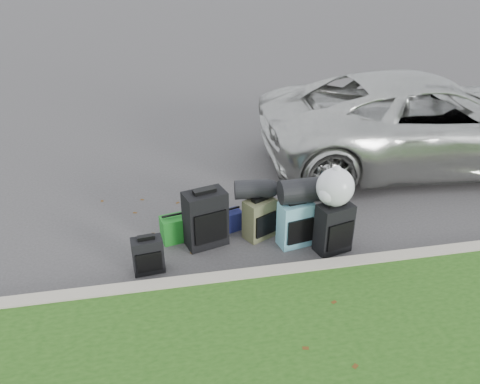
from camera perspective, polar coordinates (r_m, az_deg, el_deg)
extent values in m
plane|color=#383535|center=(6.31, 1.24, -5.17)|extent=(120.00, 120.00, 0.00)
cube|color=#9E937F|center=(5.48, 3.46, -10.11)|extent=(120.00, 0.18, 0.15)
imported|color=#B7B7B2|center=(8.68, 21.71, 8.03)|extent=(5.84, 3.08, 1.56)
cube|color=black|center=(5.63, -11.16, -7.58)|extent=(0.38, 0.24, 0.45)
cube|color=black|center=(5.95, -4.24, -3.27)|extent=(0.58, 0.44, 0.75)
cube|color=#3E3F27|center=(6.14, 2.39, -3.26)|extent=(0.47, 0.40, 0.55)
cube|color=teal|center=(6.00, 6.77, -3.90)|extent=(0.46, 0.33, 0.60)
cube|color=black|center=(5.95, 11.36, -4.36)|extent=(0.48, 0.36, 0.65)
cube|color=#186F1D|center=(6.17, -8.15, -4.49)|extent=(0.35, 0.30, 0.34)
cube|color=#161A4E|center=(6.36, -1.02, -3.44)|extent=(0.30, 0.27, 0.27)
cylinder|color=black|center=(6.00, 1.55, 0.34)|extent=(0.48, 0.29, 0.25)
cylinder|color=black|center=(5.83, 7.52, 0.16)|extent=(0.56, 0.33, 0.31)
sphere|color=silver|center=(5.71, 11.53, 0.59)|extent=(0.46, 0.46, 0.46)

